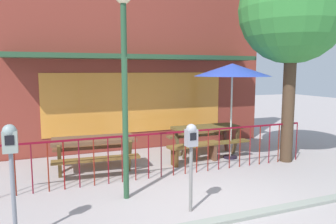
{
  "coord_description": "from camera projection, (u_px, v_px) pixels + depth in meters",
  "views": [
    {
      "loc": [
        -2.66,
        -4.55,
        2.27
      ],
      "look_at": [
        0.03,
        2.17,
        1.34
      ],
      "focal_mm": 34.94,
      "sensor_mm": 36.0,
      "label": 1
    }
  ],
  "objects": [
    {
      "name": "patio_fence_front",
      "position": [
        173.0,
        146.0,
        7.01
      ],
      "size": [
        6.8,
        0.04,
        0.97
      ],
      "color": "maroon",
      "rests_on": "ground"
    },
    {
      "name": "street_tree",
      "position": [
        293.0,
        11.0,
        7.74
      ],
      "size": [
        2.55,
        2.55,
        4.97
      ],
      "color": "#473323",
      "rests_on": "ground"
    },
    {
      "name": "ground",
      "position": [
        214.0,
        207.0,
        5.46
      ],
      "size": [
        40.0,
        40.0,
        0.0
      ],
      "primitive_type": "plane",
      "color": "#A39A99"
    },
    {
      "name": "picnic_table_left",
      "position": [
        94.0,
        145.0,
        7.26
      ],
      "size": [
        1.89,
        1.48,
        0.79
      ],
      "color": "brown",
      "rests_on": "ground"
    },
    {
      "name": "picnic_table_right",
      "position": [
        207.0,
        132.0,
        8.75
      ],
      "size": [
        1.81,
        1.37,
        0.79
      ],
      "color": "brown",
      "rests_on": "ground"
    },
    {
      "name": "pub_storefront",
      "position": [
        135.0,
        46.0,
        9.34
      ],
      "size": [
        8.07,
        1.32,
        5.97
      ],
      "color": "#4D1B15",
      "rests_on": "ground"
    },
    {
      "name": "parking_meter_far",
      "position": [
        191.0,
        144.0,
        5.16
      ],
      "size": [
        0.18,
        0.17,
        1.44
      ],
      "color": "gray",
      "rests_on": "ground"
    },
    {
      "name": "patio_bench",
      "position": [
        194.0,
        149.0,
        8.01
      ],
      "size": [
        1.43,
        0.49,
        0.48
      ],
      "color": "brown",
      "rests_on": "ground"
    },
    {
      "name": "patio_umbrella",
      "position": [
        232.0,
        70.0,
        8.21
      ],
      "size": [
        1.94,
        1.94,
        2.44
      ],
      "color": "black",
      "rests_on": "ground"
    },
    {
      "name": "street_lamp",
      "position": [
        124.0,
        62.0,
        5.54
      ],
      "size": [
        0.28,
        0.28,
        3.64
      ],
      "color": "#264C30",
      "rests_on": "ground"
    },
    {
      "name": "parking_meter_near",
      "position": [
        11.0,
        152.0,
        4.16
      ],
      "size": [
        0.18,
        0.17,
        1.6
      ],
      "color": "slate",
      "rests_on": "ground"
    },
    {
      "name": "curb_edge",
      "position": [
        231.0,
        220.0,
        4.98
      ],
      "size": [
        11.3,
        0.2,
        0.11
      ],
      "primitive_type": "cube",
      "color": "gray",
      "rests_on": "ground"
    }
  ]
}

